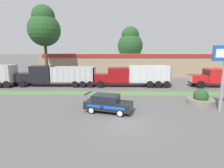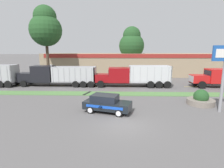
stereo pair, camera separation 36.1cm
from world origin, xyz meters
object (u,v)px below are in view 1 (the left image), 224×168
dump_truck_lead (222,77)px  stone_planter (201,99)px  dump_truck_mid (49,76)px  dump_truck_trail (125,77)px  rally_car (108,103)px

dump_truck_lead → stone_planter: 12.01m
stone_planter → dump_truck_lead: bearing=50.3°
dump_truck_lead → dump_truck_mid: (-27.42, 0.28, 0.10)m
dump_truck_lead → stone_planter: (-7.64, -9.22, -0.98)m
stone_planter → dump_truck_mid: bearing=154.4°
dump_truck_lead → dump_truck_mid: size_ratio=0.95×
dump_truck_mid → dump_truck_trail: (12.25, -0.13, -0.06)m
dump_truck_mid → dump_truck_trail: dump_truck_mid is taller
dump_truck_trail → rally_car: 12.23m
dump_truck_mid → stone_planter: size_ratio=4.49×
dump_truck_mid → dump_truck_trail: bearing=-0.6°
dump_truck_mid → stone_planter: 21.97m
dump_truck_trail → stone_planter: (7.53, -9.36, -1.03)m
dump_truck_lead → dump_truck_trail: bearing=179.5°
rally_car → dump_truck_lead: bearing=34.2°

